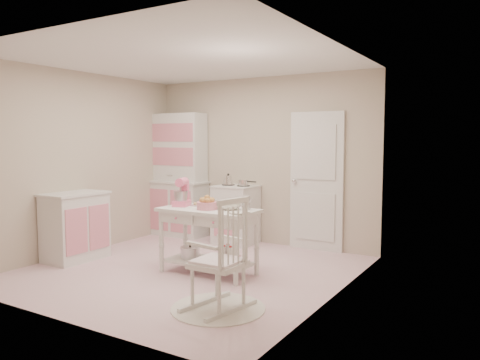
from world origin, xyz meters
name	(u,v)px	position (x,y,z in m)	size (l,w,h in m)	color
room_shell	(187,138)	(0.00, 0.00, 1.65)	(3.84, 3.84, 2.62)	#C67C95
door	(317,181)	(0.95, 1.87, 1.02)	(0.82, 0.05, 2.04)	silver
hutch	(177,174)	(-1.49, 1.66, 1.04)	(1.06, 0.50, 2.08)	silver
stove	(236,214)	(-0.29, 1.61, 0.46)	(0.62, 0.57, 0.92)	silver
base_cabinet	(75,226)	(-1.63, -0.37, 0.46)	(0.54, 0.84, 0.92)	silver
lace_rug	(218,308)	(1.07, -0.92, 0.01)	(0.92, 0.92, 0.01)	white
rocking_chair	(218,253)	(1.07, -0.92, 0.55)	(0.48, 0.72, 1.10)	silver
work_table	(208,241)	(0.30, 0.02, 0.40)	(1.20, 0.60, 0.80)	silver
stand_mixer	(182,193)	(-0.12, 0.04, 0.97)	(0.20, 0.28, 0.34)	pink
cookie_tray	(207,205)	(0.15, 0.20, 0.81)	(0.34, 0.24, 0.02)	silver
bread_basket	(207,206)	(0.32, -0.03, 0.85)	(0.25, 0.25, 0.09)	pink
mixing_bowl	(230,206)	(0.56, 0.10, 0.84)	(0.27, 0.27, 0.08)	silver
metal_pitcher	(246,203)	(0.74, 0.18, 0.89)	(0.10, 0.10, 0.17)	silver
recipe_book	(235,212)	(0.75, -0.10, 0.81)	(0.15, 0.21, 0.02)	silver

